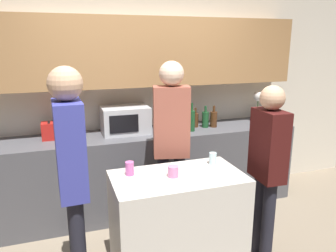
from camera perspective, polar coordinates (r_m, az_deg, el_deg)
The scene contains 16 objects.
back_wall at distance 3.86m, azimuth -5.33°, elevation 8.49°, with size 6.40×0.40×2.70m.
back_counter at distance 3.86m, azimuth -4.02°, elevation -7.89°, with size 3.60×0.62×0.94m.
kitchen_island at distance 2.86m, azimuth 1.67°, elevation -16.85°, with size 1.06×0.60×0.89m.
microwave at distance 3.70m, azimuth -7.48°, elevation 1.09°, with size 0.52×0.39×0.30m.
toaster at distance 3.65m, azimuth -19.13°, elevation -0.73°, with size 0.26×0.16×0.18m.
potted_plant at distance 4.35m, azimuth 15.35°, elevation 3.34°, with size 0.14×0.14×0.39m.
bottle_0 at distance 3.76m, azimuth 4.15°, elevation 0.99°, with size 0.07×0.07×0.33m.
bottle_1 at distance 3.95m, azimuth 4.78°, elevation 1.10°, with size 0.07×0.07×0.23m.
bottle_2 at distance 3.94m, azimuth 6.52°, elevation 1.20°, with size 0.08×0.08×0.26m.
bottle_3 at distance 3.97m, azimuth 7.95°, elevation 1.23°, with size 0.08×0.08×0.26m.
cup_0 at distance 2.66m, azimuth -6.70°, elevation -7.36°, with size 0.07×0.07×0.11m.
cup_1 at distance 2.62m, azimuth 0.90°, elevation -7.91°, with size 0.09×0.09×0.09m.
cup_2 at distance 2.90m, azimuth 7.81°, elevation -5.62°, with size 0.06×0.06×0.10m.
person_left at distance 2.42m, azimuth -16.43°, elevation -6.93°, with size 0.23×0.35×1.78m.
person_center at distance 2.97m, azimuth 16.94°, elevation -5.73°, with size 0.21×0.35×1.59m.
person_right at distance 3.14m, azimuth 0.58°, elevation -1.63°, with size 0.38×0.27×1.77m.
Camera 1 is at (-0.88, -2.07, 1.93)m, focal length 35.00 mm.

